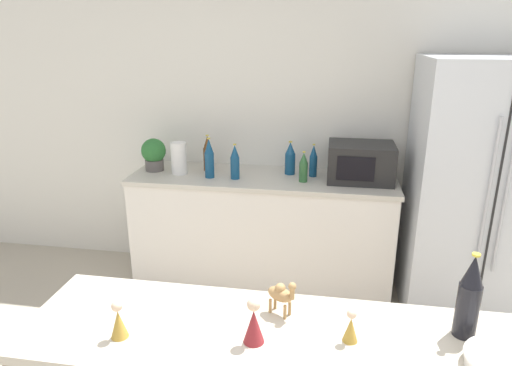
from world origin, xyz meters
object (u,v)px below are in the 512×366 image
object	(u,v)px
back_bottle_4	(235,162)
wise_man_figurine_purple	(254,323)
paper_towel_roll	(179,158)
wise_man_figurine_crimson	(351,328)
back_bottle_0	(303,167)
microwave	(361,162)
back_bottle_5	(209,159)
back_bottle_1	(313,161)
wise_man_figurine_blue	(119,322)
camel_figurine	(281,294)
back_bottle_3	(290,159)
potted_plant	(154,154)
wine_bottle	(469,297)
back_bottle_2	(208,154)
refrigerator	(476,191)
fruit_bowl	(502,363)

from	to	relation	value
back_bottle_4	wise_man_figurine_purple	world-z (taller)	back_bottle_4
paper_towel_roll	wise_man_figurine_crimson	xyz separation A→B (m)	(1.26, -1.94, -0.01)
back_bottle_0	wise_man_figurine_crimson	world-z (taller)	back_bottle_0
microwave	back_bottle_5	size ratio (longest dim) A/B	1.56
back_bottle_4	back_bottle_5	bearing A→B (deg)	-179.90
wise_man_figurine_purple	back_bottle_1	bearing A→B (deg)	87.27
back_bottle_0	wise_man_figurine_blue	size ratio (longest dim) A/B	1.64
camel_figurine	wise_man_figurine_blue	xyz separation A→B (m)	(-0.53, -0.22, -0.03)
back_bottle_3	potted_plant	bearing A→B (deg)	-175.72
microwave	wine_bottle	distance (m)	1.92
wise_man_figurine_crimson	wise_man_figurine_blue	bearing A→B (deg)	-172.09
back_bottle_2	back_bottle_5	world-z (taller)	back_bottle_5
back_bottle_2	microwave	bearing A→B (deg)	-2.93
wine_bottle	wise_man_figurine_purple	xyz separation A→B (m)	(-0.71, -0.16, -0.08)
wine_bottle	back_bottle_3	bearing A→B (deg)	111.86
back_bottle_5	wise_man_figurine_blue	xyz separation A→B (m)	(0.22, -1.99, -0.03)
refrigerator	paper_towel_roll	world-z (taller)	refrigerator
fruit_bowl	back_bottle_3	bearing A→B (deg)	111.92
back_bottle_5	wise_man_figurine_purple	size ratio (longest dim) A/B	1.83
back_bottle_5	wise_man_figurine_purple	bearing A→B (deg)	-70.81
potted_plant	wise_man_figurine_purple	size ratio (longest dim) A/B	1.54
back_bottle_0	wise_man_figurine_purple	size ratio (longest dim) A/B	1.37
back_bottle_2	fruit_bowl	bearing A→B (deg)	-54.51
back_bottle_3	fruit_bowl	size ratio (longest dim) A/B	1.14
refrigerator	camel_figurine	distance (m)	2.14
back_bottle_3	back_bottle_5	bearing A→B (deg)	-162.22
back_bottle_4	back_bottle_5	distance (m)	0.20
back_bottle_2	potted_plant	bearing A→B (deg)	-170.95
back_bottle_2	paper_towel_roll	bearing A→B (deg)	-149.13
microwave	camel_figurine	size ratio (longest dim) A/B	3.22
paper_towel_roll	back_bottle_4	distance (m)	0.46
back_bottle_3	wise_man_figurine_purple	xyz separation A→B (m)	(0.08, -2.13, 0.01)
back_bottle_5	wine_bottle	xyz separation A→B (m)	(1.39, -1.78, 0.06)
back_bottle_2	back_bottle_3	xyz separation A→B (m)	(0.66, 0.01, -0.01)
refrigerator	potted_plant	xyz separation A→B (m)	(-2.42, 0.10, 0.14)
back_bottle_2	wise_man_figurine_purple	distance (m)	2.25
back_bottle_2	back_bottle_5	xyz separation A→B (m)	(0.06, -0.18, 0.01)
back_bottle_1	fruit_bowl	bearing A→B (deg)	-72.11
wine_bottle	fruit_bowl	distance (m)	0.22
paper_towel_roll	potted_plant	bearing A→B (deg)	167.11
potted_plant	microwave	world-z (taller)	microwave
back_bottle_3	camel_figurine	bearing A→B (deg)	-85.52
refrigerator	wise_man_figurine_purple	xyz separation A→B (m)	(-1.25, -1.95, 0.14)
back_bottle_4	fruit_bowl	bearing A→B (deg)	-57.16
back_bottle_1	wine_bottle	xyz separation A→B (m)	(0.61, -1.95, 0.09)
paper_towel_roll	camel_figurine	size ratio (longest dim) A/B	1.67
microwave	wise_man_figurine_blue	xyz separation A→B (m)	(-0.91, -2.11, -0.02)
paper_towel_roll	back_bottle_4	xyz separation A→B (m)	(0.46, -0.06, 0.00)
refrigerator	paper_towel_roll	xyz separation A→B (m)	(-2.19, 0.05, 0.13)
potted_plant	fruit_bowl	world-z (taller)	potted_plant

